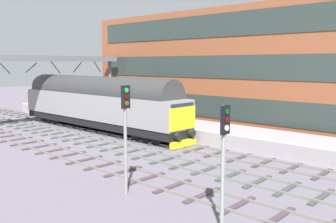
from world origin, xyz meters
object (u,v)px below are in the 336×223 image
(diesel_locomotive, at_px, (97,102))
(signal_post_mid, at_px, (125,126))
(platform_number_sign, at_px, (182,111))
(signal_post_near, at_px, (224,151))

(diesel_locomotive, relative_size, signal_post_mid, 4.05)
(diesel_locomotive, distance_m, platform_number_sign, 8.06)
(signal_post_near, bearing_deg, signal_post_mid, 90.00)
(diesel_locomotive, height_order, platform_number_sign, diesel_locomotive)
(diesel_locomotive, distance_m, signal_post_mid, 16.41)
(signal_post_near, height_order, platform_number_sign, signal_post_near)
(signal_post_mid, relative_size, platform_number_sign, 2.79)
(diesel_locomotive, xyz_separation_m, signal_post_near, (-8.80, -18.93, 0.33))
(diesel_locomotive, relative_size, platform_number_sign, 11.31)
(signal_post_mid, bearing_deg, platform_number_sign, 29.14)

